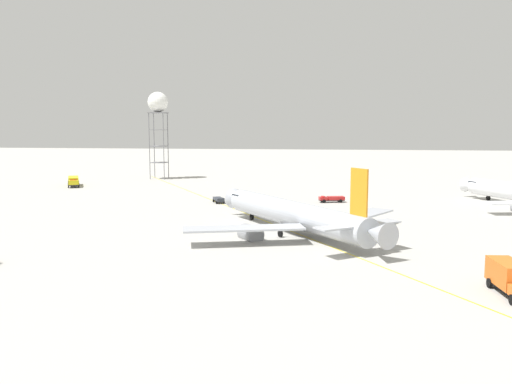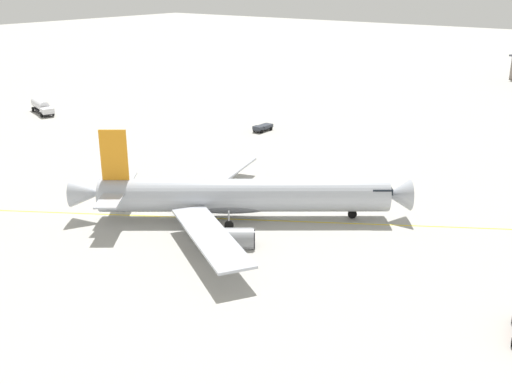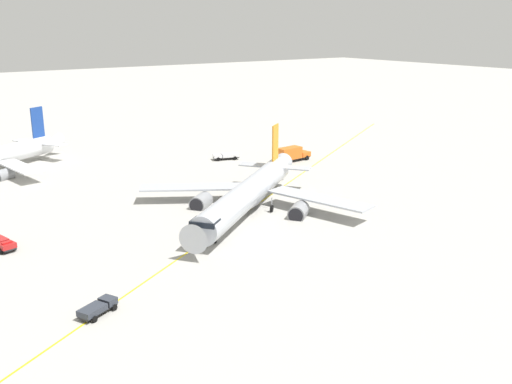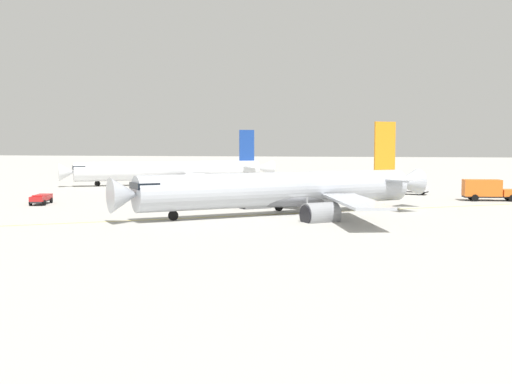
{
  "view_description": "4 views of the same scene",
  "coord_description": "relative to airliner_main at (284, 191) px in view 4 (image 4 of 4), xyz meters",
  "views": [
    {
      "loc": [
        -5.15,
        78.27,
        16.52
      ],
      "look_at": [
        7.02,
        -12.93,
        4.97
      ],
      "focal_mm": 36.75,
      "sensor_mm": 36.0,
      "label": 1
    },
    {
      "loc": [
        -53.67,
        -43.86,
        28.13
      ],
      "look_at": [
        1.27,
        -2.72,
        3.14
      ],
      "focal_mm": 41.98,
      "sensor_mm": 36.0,
      "label": 2
    },
    {
      "loc": [
        69.73,
        -49.52,
        28.0
      ],
      "look_at": [
        -0.28,
        -0.37,
        3.09
      ],
      "focal_mm": 40.81,
      "sensor_mm": 36.0,
      "label": 3
    },
    {
      "loc": [
        74.36,
        9.08,
        8.58
      ],
      "look_at": [
        -2.61,
        -5.36,
        2.45
      ],
      "focal_mm": 44.9,
      "sensor_mm": 36.0,
      "label": 4
    }
  ],
  "objects": [
    {
      "name": "catering_truck_truck",
      "position": [
        -22.89,
        26.73,
        -1.13
      ],
      "size": [
        3.27,
        8.04,
        3.1
      ],
      "rotation": [
        0.0,
        0.0,
        1.66
      ],
      "color": "#232326",
      "rests_on": "ground_plane"
    },
    {
      "name": "airliner_secondary",
      "position": [
        -48.0,
        -29.53,
        -0.13
      ],
      "size": [
        27.64,
        39.46,
        11.5
      ],
      "rotation": [
        0.0,
        0.0,
        5.22
      ],
      "color": "white",
      "rests_on": "ground_plane"
    },
    {
      "name": "airliner_main",
      "position": [
        0.0,
        0.0,
        0.0
      ],
      "size": [
        31.49,
        34.94,
        11.7
      ],
      "rotation": [
        0.0,
        0.0,
        5.36
      ],
      "color": "#B2B7C1",
      "rests_on": "ground_plane"
    },
    {
      "name": "ops_pickup_truck",
      "position": [
        -6.03,
        -34.69,
        -1.98
      ],
      "size": [
        5.79,
        3.16,
        1.41
      ],
      "rotation": [
        0.0,
        0.0,
        0.25
      ],
      "color": "#232326",
      "rests_on": "ground_plane"
    },
    {
      "name": "taxiway_centreline",
      "position": [
        3.21,
        -5.89,
        -2.78
      ],
      "size": [
        99.96,
        163.85,
        0.01
      ],
      "rotation": [
        0.0,
        0.0,
        5.26
      ],
      "color": "yellow",
      "rests_on": "ground_plane"
    },
    {
      "name": "ground_plane",
      "position": [
        0.57,
        1.63,
        -2.79
      ],
      "size": [
        600.0,
        600.0,
        0.0
      ],
      "primitive_type": "plane",
      "color": "#ADAAA3"
    },
    {
      "name": "pushback_tug_truck",
      "position": [
        -32.39,
        16.48,
        -1.98
      ],
      "size": [
        3.75,
        5.83,
        1.3
      ],
      "rotation": [
        0.0,
        0.0,
        4.39
      ],
      "color": "#232326",
      "rests_on": "ground_plane"
    }
  ]
}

